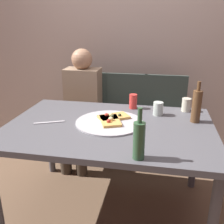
{
  "coord_description": "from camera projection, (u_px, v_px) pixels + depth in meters",
  "views": [
    {
      "loc": [
        0.34,
        -1.66,
        1.44
      ],
      "look_at": [
        -0.01,
        0.14,
        0.78
      ],
      "focal_mm": 41.21,
      "sensor_mm": 36.0,
      "label": 1
    }
  ],
  "objects": [
    {
      "name": "dining_table",
      "position": [
        109.0,
        134.0,
        1.85
      ],
      "size": [
        1.47,
        0.99,
        0.73
      ],
      "color": "#4C4C51",
      "rests_on": "ground_plane"
    },
    {
      "name": "tumbler_near",
      "position": [
        158.0,
        109.0,
        2.01
      ],
      "size": [
        0.08,
        0.08,
        0.1
      ],
      "primitive_type": "cylinder",
      "color": "#B7C6BC",
      "rests_on": "dining_table"
    },
    {
      "name": "chair_left",
      "position": [
        86.0,
        109.0,
        2.81
      ],
      "size": [
        0.44,
        0.44,
        0.9
      ],
      "rotation": [
        0.0,
        0.0,
        3.14
      ],
      "color": "#2D3833",
      "rests_on": "ground_plane"
    },
    {
      "name": "soda_can",
      "position": [
        133.0,
        101.0,
        2.15
      ],
      "size": [
        0.07,
        0.07,
        0.12
      ],
      "primitive_type": "cylinder",
      "color": "red",
      "rests_on": "dining_table"
    },
    {
      "name": "ground_plane",
      "position": [
        110.0,
        208.0,
        2.08
      ],
      "size": [
        8.0,
        8.0,
        0.0
      ],
      "primitive_type": "plane",
      "color": "brown"
    },
    {
      "name": "guest_in_sweater",
      "position": [
        81.0,
        102.0,
        2.63
      ],
      "size": [
        0.36,
        0.56,
        1.17
      ],
      "rotation": [
        0.0,
        0.0,
        3.14
      ],
      "color": "#937A60",
      "rests_on": "ground_plane"
    },
    {
      "name": "tumbler_far",
      "position": [
        186.0,
        105.0,
        2.09
      ],
      "size": [
        0.07,
        0.07,
        0.11
      ],
      "primitive_type": "cylinder",
      "color": "beige",
      "rests_on": "dining_table"
    },
    {
      "name": "beer_bottle",
      "position": [
        139.0,
        140.0,
        1.35
      ],
      "size": [
        0.06,
        0.06,
        0.29
      ],
      "color": "#2D5133",
      "rests_on": "dining_table"
    },
    {
      "name": "wine_bottle",
      "position": [
        197.0,
        106.0,
        1.85
      ],
      "size": [
        0.07,
        0.07,
        0.3
      ],
      "color": "brown",
      "rests_on": "dining_table"
    },
    {
      "name": "pizza_slice_extra",
      "position": [
        110.0,
        120.0,
        1.85
      ],
      "size": [
        0.2,
        0.25,
        0.05
      ],
      "color": "tan",
      "rests_on": "pizza_tray"
    },
    {
      "name": "pizza_tray",
      "position": [
        109.0,
        122.0,
        1.86
      ],
      "size": [
        0.49,
        0.49,
        0.01
      ],
      "primitive_type": "cylinder",
      "color": "#ADADB2",
      "rests_on": "dining_table"
    },
    {
      "name": "pizza_slice_last",
      "position": [
        113.0,
        117.0,
        1.92
      ],
      "size": [
        0.25,
        0.23,
        0.05
      ],
      "color": "tan",
      "rests_on": "pizza_tray"
    },
    {
      "name": "table_knife",
      "position": [
        49.0,
        122.0,
        1.87
      ],
      "size": [
        0.21,
        0.11,
        0.01
      ],
      "primitive_type": "cube",
      "rotation": [
        0.0,
        0.0,
        0.41
      ],
      "color": "#B7B7BC",
      "rests_on": "dining_table"
    },
    {
      "name": "chair_right",
      "position": [
        164.0,
        114.0,
        2.66
      ],
      "size": [
        0.44,
        0.44,
        0.9
      ],
      "rotation": [
        0.0,
        0.0,
        3.14
      ],
      "color": "#2D3833",
      "rests_on": "ground_plane"
    },
    {
      "name": "chair_middle",
      "position": [
        124.0,
        112.0,
        2.73
      ],
      "size": [
        0.44,
        0.44,
        0.9
      ],
      "rotation": [
        0.0,
        0.0,
        3.14
      ],
      "color": "#2D3833",
      "rests_on": "ground_plane"
    },
    {
      "name": "back_wall",
      "position": [
        133.0,
        33.0,
        2.86
      ],
      "size": [
        6.0,
        0.1,
        2.6
      ],
      "primitive_type": "cube",
      "color": "gray",
      "rests_on": "ground_plane"
    }
  ]
}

